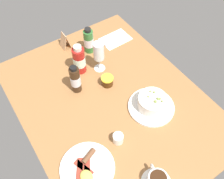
# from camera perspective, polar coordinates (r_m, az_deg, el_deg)

# --- Properties ---
(ground_plane) EXTENTS (1.10, 0.84, 0.03)m
(ground_plane) POSITION_cam_1_polar(r_m,az_deg,el_deg) (1.25, -0.31, -2.84)
(ground_plane) COLOR #9E6B3D
(porridge_bowl) EXTENTS (0.22, 0.22, 0.08)m
(porridge_bowl) POSITION_cam_1_polar(r_m,az_deg,el_deg) (1.19, 9.12, -3.14)
(porridge_bowl) COLOR white
(porridge_bowl) RESTS_ON ground_plane
(cutlery_setting) EXTENTS (0.13, 0.18, 0.01)m
(cutlery_setting) POSITION_cam_1_polar(r_m,az_deg,el_deg) (1.53, 0.64, 11.48)
(cutlery_setting) COLOR white
(cutlery_setting) RESTS_ON ground_plane
(creamer_jug) EXTENTS (0.05, 0.06, 0.05)m
(creamer_jug) POSITION_cam_1_polar(r_m,az_deg,el_deg) (1.10, 1.37, -11.13)
(creamer_jug) COLOR white
(creamer_jug) RESTS_ON ground_plane
(wine_glass) EXTENTS (0.06, 0.06, 0.18)m
(wine_glass) POSITION_cam_1_polar(r_m,az_deg,el_deg) (1.28, -3.05, 8.47)
(wine_glass) COLOR white
(wine_glass) RESTS_ON ground_plane
(jam_jar) EXTENTS (0.06, 0.06, 0.05)m
(jam_jar) POSITION_cam_1_polar(r_m,az_deg,el_deg) (1.27, -1.09, 1.99)
(jam_jar) COLOR #46250C
(jam_jar) RESTS_ON ground_plane
(sauce_bottle_red) EXTENTS (0.06, 0.06, 0.17)m
(sauce_bottle_red) POSITION_cam_1_polar(r_m,az_deg,el_deg) (1.31, -7.52, 6.72)
(sauce_bottle_red) COLOR #B21E19
(sauce_bottle_red) RESTS_ON ground_plane
(sauce_bottle_green) EXTENTS (0.05, 0.05, 0.16)m
(sauce_bottle_green) POSITION_cam_1_polar(r_m,az_deg,el_deg) (1.42, -5.35, 11.00)
(sauce_bottle_green) COLOR #337233
(sauce_bottle_green) RESTS_ON ground_plane
(sauce_bottle_brown) EXTENTS (0.05, 0.05, 0.17)m
(sauce_bottle_brown) POSITION_cam_1_polar(r_m,az_deg,el_deg) (1.23, -8.38, 2.26)
(sauce_bottle_brown) COLOR #382314
(sauce_bottle_brown) RESTS_ON ground_plane
(breakfast_plate) EXTENTS (0.23, 0.23, 0.04)m
(breakfast_plate) POSITION_cam_1_polar(r_m,az_deg,el_deg) (1.07, -5.69, -17.50)
(breakfast_plate) COLOR white
(breakfast_plate) RESTS_ON ground_plane
(menu_card) EXTENTS (0.06, 0.05, 0.10)m
(menu_card) POSITION_cam_1_polar(r_m,az_deg,el_deg) (1.48, -10.72, 10.92)
(menu_card) COLOR tan
(menu_card) RESTS_ON ground_plane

